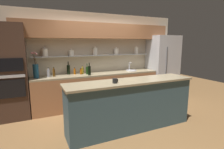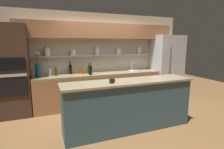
{
  "view_description": "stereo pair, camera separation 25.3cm",
  "coord_description": "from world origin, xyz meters",
  "px_view_note": "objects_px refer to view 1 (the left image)",
  "views": [
    {
      "loc": [
        -1.78,
        -3.31,
        1.74
      ],
      "look_at": [
        -0.05,
        0.43,
        1.01
      ],
      "focal_mm": 28.0,
      "sensor_mm": 36.0,
      "label": 1
    },
    {
      "loc": [
        -1.55,
        -3.41,
        1.74
      ],
      "look_at": [
        -0.05,
        0.43,
        1.01
      ],
      "focal_mm": 28.0,
      "sensor_mm": 36.0,
      "label": 2
    }
  ],
  "objects_px": {
    "bottle_sauce_5": "(75,71)",
    "oven_tower": "(10,72)",
    "bottle_oil_4": "(83,71)",
    "coffee_mug": "(115,81)",
    "refrigerator": "(162,66)",
    "bottle_wine_2": "(89,70)",
    "bottle_spirit_6": "(54,73)",
    "bottle_wine_0": "(87,70)",
    "flower_vase": "(36,70)",
    "bottle_spirit_3": "(49,73)",
    "bottle_wine_1": "(68,70)",
    "bottle_sauce_7": "(81,72)",
    "sink_fixture": "(131,70)"
  },
  "relations": [
    {
      "from": "bottle_sauce_5",
      "to": "oven_tower",
      "type": "bearing_deg",
      "value": -175.18
    },
    {
      "from": "bottle_oil_4",
      "to": "coffee_mug",
      "type": "relative_size",
      "value": 2.11
    },
    {
      "from": "refrigerator",
      "to": "bottle_sauce_5",
      "type": "distance_m",
      "value": 2.89
    },
    {
      "from": "bottle_wine_2",
      "to": "bottle_oil_4",
      "type": "height_order",
      "value": "bottle_wine_2"
    },
    {
      "from": "bottle_wine_2",
      "to": "bottle_spirit_6",
      "type": "bearing_deg",
      "value": 166.85
    },
    {
      "from": "bottle_wine_0",
      "to": "bottle_wine_2",
      "type": "height_order",
      "value": "bottle_wine_2"
    },
    {
      "from": "oven_tower",
      "to": "flower_vase",
      "type": "height_order",
      "value": "oven_tower"
    },
    {
      "from": "bottle_spirit_3",
      "to": "bottle_sauce_5",
      "type": "height_order",
      "value": "bottle_spirit_3"
    },
    {
      "from": "oven_tower",
      "to": "bottle_sauce_5",
      "type": "height_order",
      "value": "oven_tower"
    },
    {
      "from": "flower_vase",
      "to": "bottle_spirit_3",
      "type": "xyz_separation_m",
      "value": [
        0.29,
        0.01,
        -0.09
      ]
    },
    {
      "from": "oven_tower",
      "to": "bottle_wine_1",
      "type": "bearing_deg",
      "value": 7.51
    },
    {
      "from": "bottle_oil_4",
      "to": "bottle_spirit_6",
      "type": "relative_size",
      "value": 0.96
    },
    {
      "from": "refrigerator",
      "to": "bottle_wine_0",
      "type": "bearing_deg",
      "value": 179.56
    },
    {
      "from": "bottle_wine_2",
      "to": "bottle_sauce_7",
      "type": "relative_size",
      "value": 1.95
    },
    {
      "from": "bottle_wine_0",
      "to": "bottle_oil_4",
      "type": "xyz_separation_m",
      "value": [
        -0.09,
        0.12,
        -0.02
      ]
    },
    {
      "from": "bottle_wine_0",
      "to": "bottle_spirit_6",
      "type": "distance_m",
      "value": 0.86
    },
    {
      "from": "sink_fixture",
      "to": "bottle_oil_4",
      "type": "xyz_separation_m",
      "value": [
        -1.5,
        0.1,
        0.07
      ]
    },
    {
      "from": "oven_tower",
      "to": "bottle_oil_4",
      "type": "relative_size",
      "value": 9.44
    },
    {
      "from": "bottle_wine_1",
      "to": "refrigerator",
      "type": "bearing_deg",
      "value": -4.05
    },
    {
      "from": "oven_tower",
      "to": "bottle_wine_1",
      "type": "height_order",
      "value": "oven_tower"
    },
    {
      "from": "flower_vase",
      "to": "bottle_sauce_7",
      "type": "distance_m",
      "value": 1.12
    },
    {
      "from": "bottle_spirit_3",
      "to": "flower_vase",
      "type": "bearing_deg",
      "value": -178.19
    },
    {
      "from": "bottle_wine_1",
      "to": "bottle_sauce_5",
      "type": "distance_m",
      "value": 0.17
    },
    {
      "from": "bottle_wine_1",
      "to": "bottle_sauce_7",
      "type": "height_order",
      "value": "bottle_wine_1"
    },
    {
      "from": "refrigerator",
      "to": "flower_vase",
      "type": "xyz_separation_m",
      "value": [
        -3.85,
        0.03,
        0.11
      ]
    },
    {
      "from": "bottle_wine_0",
      "to": "flower_vase",
      "type": "bearing_deg",
      "value": 179.4
    },
    {
      "from": "bottle_wine_0",
      "to": "bottle_wine_1",
      "type": "xyz_separation_m",
      "value": [
        -0.46,
        0.2,
        0.02
      ]
    },
    {
      "from": "oven_tower",
      "to": "bottle_wine_2",
      "type": "xyz_separation_m",
      "value": [
        1.83,
        -0.18,
        -0.05
      ]
    },
    {
      "from": "bottle_spirit_6",
      "to": "bottle_wine_1",
      "type": "bearing_deg",
      "value": 21.74
    },
    {
      "from": "bottle_oil_4",
      "to": "bottle_sauce_5",
      "type": "relative_size",
      "value": 1.25
    },
    {
      "from": "bottle_sauce_7",
      "to": "coffee_mug",
      "type": "xyz_separation_m",
      "value": [
        0.19,
        -1.74,
        0.07
      ]
    },
    {
      "from": "refrigerator",
      "to": "bottle_sauce_5",
      "type": "bearing_deg",
      "value": 176.74
    },
    {
      "from": "flower_vase",
      "to": "bottle_sauce_7",
      "type": "relative_size",
      "value": 3.71
    },
    {
      "from": "sink_fixture",
      "to": "coffee_mug",
      "type": "height_order",
      "value": "sink_fixture"
    },
    {
      "from": "oven_tower",
      "to": "bottle_sauce_5",
      "type": "bearing_deg",
      "value": 4.82
    },
    {
      "from": "bottle_wine_2",
      "to": "bottle_oil_4",
      "type": "xyz_separation_m",
      "value": [
        -0.1,
        0.29,
        -0.04
      ]
    },
    {
      "from": "bottle_spirit_6",
      "to": "flower_vase",
      "type": "bearing_deg",
      "value": -176.72
    },
    {
      "from": "refrigerator",
      "to": "bottle_wine_0",
      "type": "distance_m",
      "value": 2.57
    },
    {
      "from": "bottle_spirit_6",
      "to": "coffee_mug",
      "type": "height_order",
      "value": "bottle_spirit_6"
    },
    {
      "from": "bottle_oil_4",
      "to": "bottle_sauce_5",
      "type": "bearing_deg",
      "value": 174.74
    },
    {
      "from": "oven_tower",
      "to": "sink_fixture",
      "type": "xyz_separation_m",
      "value": [
        3.22,
        0.01,
        -0.15
      ]
    },
    {
      "from": "bottle_wine_1",
      "to": "coffee_mug",
      "type": "xyz_separation_m",
      "value": [
        0.49,
        -1.88,
        0.01
      ]
    },
    {
      "from": "sink_fixture",
      "to": "bottle_oil_4",
      "type": "bearing_deg",
      "value": 176.33
    },
    {
      "from": "flower_vase",
      "to": "coffee_mug",
      "type": "bearing_deg",
      "value": -52.51
    },
    {
      "from": "oven_tower",
      "to": "bottle_oil_4",
      "type": "height_order",
      "value": "oven_tower"
    },
    {
      "from": "bottle_wine_0",
      "to": "bottle_wine_2",
      "type": "bearing_deg",
      "value": -86.76
    },
    {
      "from": "bottle_sauce_5",
      "to": "bottle_wine_0",
      "type": "bearing_deg",
      "value": -25.0
    },
    {
      "from": "refrigerator",
      "to": "bottle_wine_1",
      "type": "bearing_deg",
      "value": 175.95
    },
    {
      "from": "bottle_oil_4",
      "to": "bottle_wine_2",
      "type": "bearing_deg",
      "value": -70.41
    },
    {
      "from": "bottle_sauce_5",
      "to": "flower_vase",
      "type": "bearing_deg",
      "value": -172.32
    }
  ]
}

